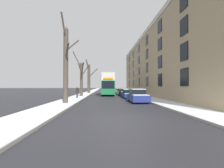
# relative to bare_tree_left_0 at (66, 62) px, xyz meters

# --- Properties ---
(ground_plane) EXTENTS (320.00, 320.00, 0.00)m
(ground_plane) POSITION_rel_bare_tree_left_0_xyz_m (4.98, -7.43, -4.29)
(ground_plane) COLOR #28282D
(sidewalk_left) EXTENTS (2.75, 130.00, 0.16)m
(sidewalk_left) POSITION_rel_bare_tree_left_0_xyz_m (-0.32, 45.57, -4.21)
(sidewalk_left) COLOR gray
(sidewalk_left) RESTS_ON ground
(sidewalk_right) EXTENTS (2.75, 130.00, 0.16)m
(sidewalk_right) POSITION_rel_bare_tree_left_0_xyz_m (10.27, 45.57, -4.21)
(sidewalk_right) COLOR gray
(sidewalk_right) RESTS_ON ground
(terrace_facade_right) EXTENTS (9.10, 42.19, 12.37)m
(terrace_facade_right) POSITION_rel_bare_tree_left_0_xyz_m (16.14, 13.96, 1.90)
(terrace_facade_right) COLOR tan
(terrace_facade_right) RESTS_ON ground
(bare_tree_left_0) EXTENTS (1.61, 3.36, 8.97)m
(bare_tree_left_0) POSITION_rel_bare_tree_left_0_xyz_m (0.00, 0.00, 0.00)
(bare_tree_left_0) COLOR #4C4238
(bare_tree_left_0) RESTS_ON ground
(bare_tree_left_1) EXTENTS (2.62, 3.66, 7.82)m
(bare_tree_left_1) POSITION_rel_bare_tree_left_0_xyz_m (0.00, 10.71, -0.92)
(bare_tree_left_1) COLOR #4C4238
(bare_tree_left_1) RESTS_ON ground
(bare_tree_left_2) EXTENTS (3.15, 3.85, 8.70)m
(bare_tree_left_2) POSITION_rel_bare_tree_left_0_xyz_m (0.04, 23.90, -0.17)
(bare_tree_left_2) COLOR #4C4238
(bare_tree_left_2) RESTS_ON ground
(double_decker_bus) EXTENTS (2.53, 11.19, 4.42)m
(double_decker_bus) POSITION_rel_bare_tree_left_0_xyz_m (4.67, 16.76, -1.79)
(double_decker_bus) COLOR #1E7A47
(double_decker_bus) RESTS_ON ground
(parked_car_0) EXTENTS (1.85, 4.28, 1.55)m
(parked_car_0) POSITION_rel_bare_tree_left_0_xyz_m (7.80, 1.80, -3.58)
(parked_car_0) COLOR navy
(parked_car_0) RESTS_ON ground
(parked_car_1) EXTENTS (1.90, 4.13, 1.37)m
(parked_car_1) POSITION_rel_bare_tree_left_0_xyz_m (7.80, 7.80, -3.65)
(parked_car_1) COLOR navy
(parked_car_1) RESTS_ON ground
(parked_car_2) EXTENTS (1.82, 4.27, 1.43)m
(parked_car_2) POSITION_rel_bare_tree_left_0_xyz_m (7.80, 12.95, -3.62)
(parked_car_2) COLOR black
(parked_car_2) RESTS_ON ground
(parked_car_3) EXTENTS (1.72, 3.95, 1.37)m
(parked_car_3) POSITION_rel_bare_tree_left_0_xyz_m (7.80, 18.27, -3.66)
(parked_car_3) COLOR silver
(parked_car_3) RESTS_ON ground
(parked_car_4) EXTENTS (1.76, 4.45, 1.31)m
(parked_car_4) POSITION_rel_bare_tree_left_0_xyz_m (7.80, 23.62, -3.67)
(parked_car_4) COLOR #9EA3AD
(parked_car_4) RESTS_ON ground
(pedestrian_left_sidewalk) EXTENTS (0.39, 0.39, 1.78)m
(pedestrian_left_sidewalk) POSITION_rel_bare_tree_left_0_xyz_m (0.01, 6.57, -3.31)
(pedestrian_left_sidewalk) COLOR navy
(pedestrian_left_sidewalk) RESTS_ON ground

